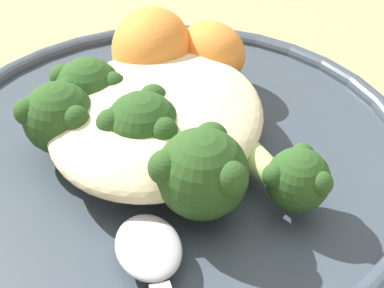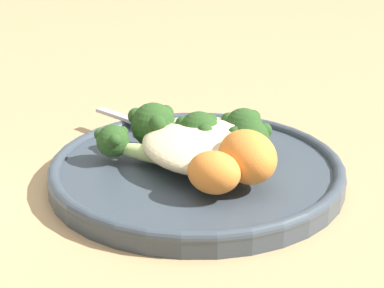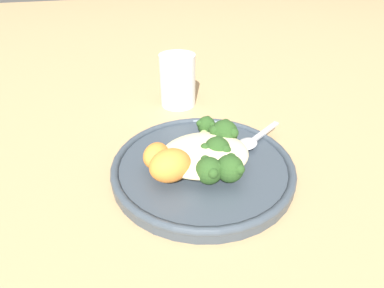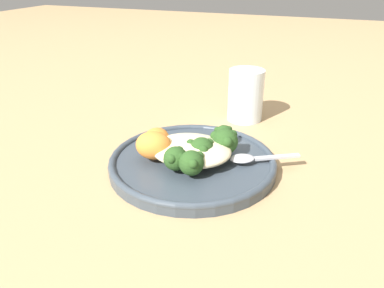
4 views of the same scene
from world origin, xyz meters
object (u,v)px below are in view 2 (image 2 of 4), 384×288
object	(u,v)px
broccoli_stalk_3	(159,130)
broccoli_stalk_4	(135,148)
broccoli_stalk_2	(200,134)
broccoli_stalk_1	(240,132)
sweet_potato_chunk_0	(247,157)
spoon	(152,125)
sweet_potato_chunk_1	(214,173)
broccoli_stalk_0	(240,145)
plate	(198,172)
quinoa_mound	(204,145)

from	to	relation	value
broccoli_stalk_3	broccoli_stalk_4	bearing A→B (deg)	105.35
broccoli_stalk_2	broccoli_stalk_1	bearing A→B (deg)	-85.96
broccoli_stalk_3	sweet_potato_chunk_0	xyz separation A→B (m)	(-0.09, -0.05, 0.00)
sweet_potato_chunk_0	spoon	xyz separation A→B (m)	(0.15, 0.05, -0.02)
spoon	sweet_potato_chunk_0	bearing A→B (deg)	167.36
sweet_potato_chunk_0	sweet_potato_chunk_1	world-z (taller)	sweet_potato_chunk_0
broccoli_stalk_0	spoon	size ratio (longest dim) A/B	0.86
broccoli_stalk_1	sweet_potato_chunk_0	bearing A→B (deg)	-151.52
broccoli_stalk_2	sweet_potato_chunk_0	bearing A→B (deg)	-156.77
sweet_potato_chunk_0	sweet_potato_chunk_1	size ratio (longest dim) A/B	1.31
broccoli_stalk_1	spoon	bearing A→B (deg)	84.97
plate	quinoa_mound	size ratio (longest dim) A/B	2.09
quinoa_mound	broccoli_stalk_1	bearing A→B (deg)	-70.32
quinoa_mound	broccoli_stalk_0	size ratio (longest dim) A/B	1.37
broccoli_stalk_0	spoon	world-z (taller)	broccoli_stalk_0
plate	broccoli_stalk_3	world-z (taller)	broccoli_stalk_3
broccoli_stalk_0	sweet_potato_chunk_1	size ratio (longest dim) A/B	2.14
broccoli_stalk_3	broccoli_stalk_4	size ratio (longest dim) A/B	1.25
broccoli_stalk_3	spoon	bearing A→B (deg)	-26.76
broccoli_stalk_1	broccoli_stalk_3	world-z (taller)	broccoli_stalk_3
quinoa_mound	broccoli_stalk_1	size ratio (longest dim) A/B	1.43
plate	broccoli_stalk_0	world-z (taller)	broccoli_stalk_0
broccoli_stalk_4	sweet_potato_chunk_0	bearing A→B (deg)	-179.11
plate	quinoa_mound	bearing A→B (deg)	-72.29
broccoli_stalk_4	spoon	xyz separation A→B (m)	(0.08, -0.03, -0.01)
broccoli_stalk_0	broccoli_stalk_3	world-z (taller)	broccoli_stalk_3
spoon	broccoli_stalk_4	bearing A→B (deg)	124.89
broccoli_stalk_2	broccoli_stalk_3	size ratio (longest dim) A/B	0.70
sweet_potato_chunk_0	broccoli_stalk_0	bearing A→B (deg)	-13.48
broccoli_stalk_2	broccoli_stalk_3	bearing A→B (deg)	64.94
broccoli_stalk_1	sweet_potato_chunk_1	distance (m)	0.10
broccoli_stalk_2	broccoli_stalk_4	xyz separation A→B (m)	(0.00, 0.06, -0.01)
quinoa_mound	broccoli_stalk_4	bearing A→B (deg)	73.64
broccoli_stalk_4	sweet_potato_chunk_0	xyz separation A→B (m)	(-0.07, -0.08, 0.01)
broccoli_stalk_0	broccoli_stalk_2	size ratio (longest dim) A/B	1.11
plate	sweet_potato_chunk_0	xyz separation A→B (m)	(-0.05, -0.03, 0.03)
quinoa_mound	broccoli_stalk_1	world-z (taller)	broccoli_stalk_1
plate	quinoa_mound	distance (m)	0.03
broccoli_stalk_3	spoon	xyz separation A→B (m)	(0.05, -0.01, -0.02)
spoon	plate	bearing A→B (deg)	161.37
quinoa_mound	spoon	distance (m)	0.10
broccoli_stalk_3	spoon	distance (m)	0.06
broccoli_stalk_3	sweet_potato_chunk_0	size ratio (longest dim) A/B	2.12
broccoli_stalk_2	spoon	distance (m)	0.08
sweet_potato_chunk_0	broccoli_stalk_2	bearing A→B (deg)	15.45
broccoli_stalk_1	broccoli_stalk_2	bearing A→B (deg)	130.76
broccoli_stalk_1	broccoli_stalk_0	bearing A→B (deg)	-155.21
quinoa_mound	sweet_potato_chunk_1	bearing A→B (deg)	168.44
plate	broccoli_stalk_4	size ratio (longest dim) A/B	2.78
broccoli_stalk_0	broccoli_stalk_3	size ratio (longest dim) A/B	0.77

